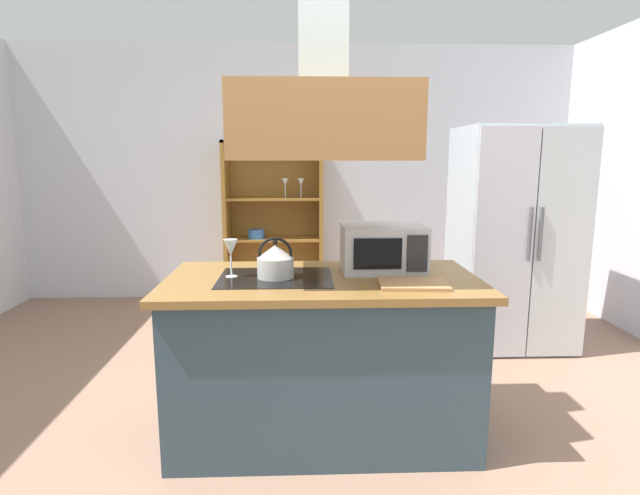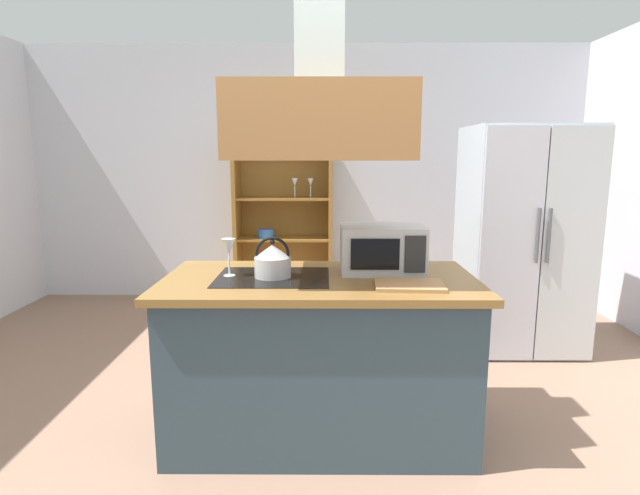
# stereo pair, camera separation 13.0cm
# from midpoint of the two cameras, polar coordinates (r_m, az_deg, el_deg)

# --- Properties ---
(ground_plane) EXTENTS (7.80, 7.80, 0.00)m
(ground_plane) POSITION_cam_midpoint_polar(r_m,az_deg,el_deg) (2.99, -4.30, -20.77)
(ground_plane) COLOR #8B6955
(wall_back) EXTENTS (6.00, 0.12, 2.70)m
(wall_back) POSITION_cam_midpoint_polar(r_m,az_deg,el_deg) (5.56, -3.35, 8.26)
(wall_back) COLOR silver
(wall_back) RESTS_ON ground
(kitchen_island) EXTENTS (1.67, 0.87, 0.90)m
(kitchen_island) POSITION_cam_midpoint_polar(r_m,az_deg,el_deg) (2.84, -1.07, -12.18)
(kitchen_island) COLOR #2E414C
(kitchen_island) RESTS_ON ground
(range_hood) EXTENTS (0.90, 0.70, 1.18)m
(range_hood) POSITION_cam_midpoint_polar(r_m,az_deg,el_deg) (2.64, -1.17, 15.97)
(range_hood) COLOR #9D693A
(refrigerator) EXTENTS (0.90, 0.77, 1.77)m
(refrigerator) POSITION_cam_midpoint_polar(r_m,az_deg,el_deg) (4.37, 20.20, 1.02)
(refrigerator) COLOR #AFBDC7
(refrigerator) RESTS_ON ground
(dish_cabinet) EXTENTS (1.03, 0.40, 1.71)m
(dish_cabinet) POSITION_cam_midpoint_polar(r_m,az_deg,el_deg) (5.41, -5.89, 1.80)
(dish_cabinet) COLOR olive
(dish_cabinet) RESTS_ON ground
(kettle) EXTENTS (0.20, 0.20, 0.22)m
(kettle) POSITION_cam_midpoint_polar(r_m,az_deg,el_deg) (2.69, -6.45, -1.52)
(kettle) COLOR #B5B4B5
(kettle) RESTS_ON kitchen_island
(cutting_board) EXTENTS (0.35, 0.26, 0.02)m
(cutting_board) POSITION_cam_midpoint_polar(r_m,az_deg,el_deg) (2.56, 9.07, -4.11)
(cutting_board) COLOR #AA7B4C
(cutting_board) RESTS_ON kitchen_island
(microwave) EXTENTS (0.46, 0.35, 0.26)m
(microwave) POSITION_cam_midpoint_polar(r_m,az_deg,el_deg) (2.86, 5.84, -0.06)
(microwave) COLOR #B7BABF
(microwave) RESTS_ON kitchen_island
(wine_glass_on_counter) EXTENTS (0.08, 0.08, 0.21)m
(wine_glass_on_counter) POSITION_cam_midpoint_polar(r_m,az_deg,el_deg) (2.73, -11.41, -0.21)
(wine_glass_on_counter) COLOR silver
(wine_glass_on_counter) RESTS_ON kitchen_island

